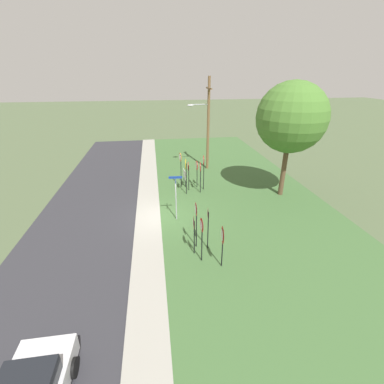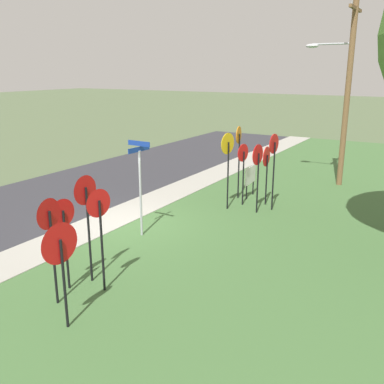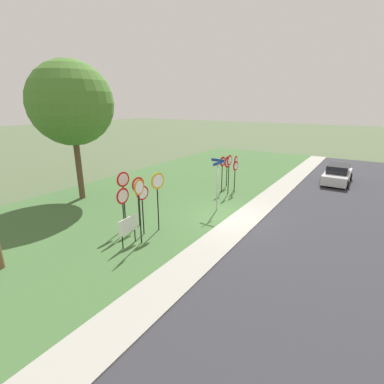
{
  "view_description": "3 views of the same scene",
  "coord_description": "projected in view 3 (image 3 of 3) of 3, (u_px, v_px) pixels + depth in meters",
  "views": [
    {
      "loc": [
        15.27,
        -0.16,
        8.67
      ],
      "look_at": [
        0.15,
        2.07,
        1.73
      ],
      "focal_mm": 24.74,
      "sensor_mm": 36.0,
      "label": 1
    },
    {
      "loc": [
        10.68,
        8.81,
        5.03
      ],
      "look_at": [
        -0.3,
        2.36,
        1.43
      ],
      "focal_mm": 40.76,
      "sensor_mm": 36.0,
      "label": 2
    },
    {
      "loc": [
        -12.81,
        -5.9,
        5.81
      ],
      "look_at": [
        -0.93,
        1.75,
        1.39
      ],
      "focal_mm": 26.39,
      "sensor_mm": 36.0,
      "label": 3
    }
  ],
  "objects": [
    {
      "name": "yield_sign_center",
      "position": [
        228.0,
        164.0,
        20.24
      ],
      "size": [
        0.83,
        0.13,
        2.21
      ],
      "rotation": [
        0.0,
        0.0,
        -0.1
      ],
      "color": "black",
      "rests_on": "grass_median"
    },
    {
      "name": "yield_sign_far_left",
      "position": [
        223.0,
        166.0,
        18.77
      ],
      "size": [
        0.65,
        0.15,
        2.45
      ],
      "rotation": [
        0.0,
        0.0,
        -0.19
      ],
      "color": "black",
      "rests_on": "grass_median"
    },
    {
      "name": "road_asphalt",
      "position": [
        326.0,
        240.0,
        12.59
      ],
      "size": [
        44.0,
        6.4,
        0.01
      ],
      "primitive_type": "cube",
      "color": "#2D2D33",
      "rests_on": "ground_plane"
    },
    {
      "name": "stop_sign_far_center",
      "position": [
        123.0,
        201.0,
        12.6
      ],
      "size": [
        0.75,
        0.1,
        2.23
      ],
      "rotation": [
        0.0,
        0.0,
        0.03
      ],
      "color": "black",
      "rests_on": "grass_median"
    },
    {
      "name": "yield_sign_near_left",
      "position": [
        236.0,
        169.0,
        18.7
      ],
      "size": [
        0.67,
        0.12,
        2.19
      ],
      "rotation": [
        0.0,
        0.0,
        -0.11
      ],
      "color": "black",
      "rests_on": "grass_median"
    },
    {
      "name": "yield_sign_near_right",
      "position": [
        236.0,
        165.0,
        19.29
      ],
      "size": [
        0.68,
        0.11,
        2.41
      ],
      "rotation": [
        0.0,
        0.0,
        0.06
      ],
      "color": "black",
      "rests_on": "grass_median"
    },
    {
      "name": "stop_sign_near_left",
      "position": [
        158.0,
        189.0,
        12.91
      ],
      "size": [
        0.76,
        0.15,
        2.82
      ],
      "rotation": [
        0.0,
        0.0,
        -0.16
      ],
      "color": "black",
      "rests_on": "grass_median"
    },
    {
      "name": "stop_sign_near_right",
      "position": [
        138.0,
        191.0,
        13.47
      ],
      "size": [
        0.73,
        0.12,
        2.48
      ],
      "rotation": [
        0.0,
        0.0,
        -0.1
      ],
      "color": "black",
      "rests_on": "grass_median"
    },
    {
      "name": "ground_plane",
      "position": [
        229.0,
        218.0,
        15.07
      ],
      "size": [
        160.0,
        160.0,
        0.0
      ],
      "primitive_type": "plane",
      "color": "#4C5B3D"
    },
    {
      "name": "grass_median",
      "position": [
        144.0,
        198.0,
        18.16
      ],
      "size": [
        44.0,
        12.0,
        0.04
      ],
      "primitive_type": "cube",
      "color": "#3D6033",
      "rests_on": "ground_plane"
    },
    {
      "name": "stop_sign_center_tall",
      "position": [
        124.0,
        188.0,
        13.12
      ],
      "size": [
        0.71,
        0.12,
        2.8
      ],
      "rotation": [
        0.0,
        0.0,
        -0.09
      ],
      "color": "black",
      "rests_on": "grass_median"
    },
    {
      "name": "stop_sign_far_right",
      "position": [
        143.0,
        200.0,
        12.58
      ],
      "size": [
        0.66,
        0.14,
        2.34
      ],
      "rotation": [
        0.0,
        0.0,
        -0.16
      ],
      "color": "black",
      "rests_on": "grass_median"
    },
    {
      "name": "yield_sign_far_right",
      "position": [
        229.0,
        165.0,
        18.25
      ],
      "size": [
        0.71,
        0.1,
        2.65
      ],
      "rotation": [
        0.0,
        0.0,
        -0.03
      ],
      "color": "black",
      "rests_on": "grass_median"
    },
    {
      "name": "notice_board",
      "position": [
        128.0,
        227.0,
        11.85
      ],
      "size": [
        1.1,
        0.09,
        1.25
      ],
      "rotation": [
        0.0,
        0.0,
        0.05
      ],
      "color": "black",
      "rests_on": "grass_median"
    },
    {
      "name": "stop_sign_far_left",
      "position": [
        139.0,
        198.0,
        11.61
      ],
      "size": [
        0.67,
        0.13,
        2.87
      ],
      "rotation": [
        0.0,
        0.0,
        0.15
      ],
      "color": "black",
      "rests_on": "grass_median"
    },
    {
      "name": "sidewalk_strip",
      "position": [
        243.0,
        220.0,
        14.65
      ],
      "size": [
        44.0,
        1.6,
        0.06
      ],
      "primitive_type": "cube",
      "color": "#99968C",
      "rests_on": "ground_plane"
    },
    {
      "name": "parked_sedan_distant",
      "position": [
        337.0,
        174.0,
        21.62
      ],
      "size": [
        4.28,
        1.91,
        1.39
      ],
      "rotation": [
        0.0,
        0.0,
        0.0
      ],
      "color": "silver",
      "rests_on": "road_asphalt"
    },
    {
      "name": "oak_tree_left",
      "position": [
        71.0,
        104.0,
        16.42
      ],
      "size": [
        4.86,
        4.86,
        8.23
      ],
      "color": "brown",
      "rests_on": "grass_median"
    },
    {
      "name": "street_name_post",
      "position": [
        217.0,
        180.0,
        15.45
      ],
      "size": [
        0.96,
        0.82,
        2.96
      ],
      "rotation": [
        0.0,
        0.0,
        -0.05
      ],
      "color": "#9EA0A8",
      "rests_on": "grass_median"
    }
  ]
}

